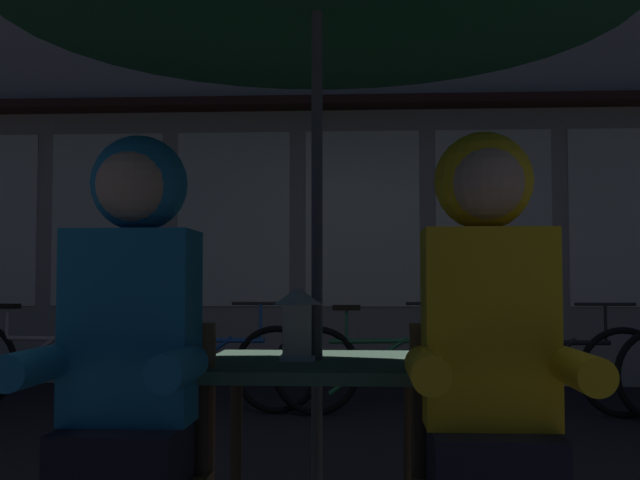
# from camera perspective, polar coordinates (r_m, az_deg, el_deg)

# --- Properties ---
(cafe_table) EXTENTS (0.72, 0.72, 0.74)m
(cafe_table) POSITION_cam_1_polar(r_m,az_deg,el_deg) (2.56, -0.22, -10.91)
(cafe_table) COLOR #42664C
(cafe_table) RESTS_ON ground_plane
(lantern) EXTENTS (0.11, 0.11, 0.23)m
(lantern) POSITION_cam_1_polar(r_m,az_deg,el_deg) (2.52, -1.60, -5.93)
(lantern) COLOR white
(lantern) RESTS_ON cafe_table
(chair_left) EXTENTS (0.40, 0.40, 0.87)m
(chair_left) POSITION_cam_1_polar(r_m,az_deg,el_deg) (2.31, -13.28, -15.46)
(chair_left) COLOR olive
(chair_left) RESTS_ON ground_plane
(chair_right) EXTENTS (0.40, 0.40, 0.87)m
(chair_right) POSITION_cam_1_polar(r_m,az_deg,el_deg) (2.24, 12.01, -15.85)
(chair_right) COLOR olive
(chair_right) RESTS_ON ground_plane
(person_left_hooded) EXTENTS (0.45, 0.56, 1.40)m
(person_left_hooded) POSITION_cam_1_polar(r_m,az_deg,el_deg) (2.20, -13.59, -6.66)
(person_left_hooded) COLOR black
(person_left_hooded) RESTS_ON ground_plane
(person_right_hooded) EXTENTS (0.45, 0.56, 1.40)m
(person_right_hooded) POSITION_cam_1_polar(r_m,az_deg,el_deg) (2.13, 12.13, -6.80)
(person_right_hooded) COLOR black
(person_right_hooded) RESTS_ON ground_plane
(shopfront_building) EXTENTS (10.00, 0.93, 6.20)m
(shopfront_building) POSITION_cam_1_polar(r_m,az_deg,el_deg) (8.20, 3.05, 11.82)
(shopfront_building) COLOR #9E9389
(shopfront_building) RESTS_ON ground_plane
(bicycle_nearest) EXTENTS (1.66, 0.37, 0.84)m
(bicycle_nearest) POSITION_cam_1_polar(r_m,az_deg,el_deg) (6.61, -19.71, -8.42)
(bicycle_nearest) COLOR black
(bicycle_nearest) RESTS_ON ground_plane
(bicycle_second) EXTENTS (1.68, 0.16, 0.84)m
(bicycle_second) POSITION_cam_1_polar(r_m,az_deg,el_deg) (6.12, -7.97, -9.02)
(bicycle_second) COLOR black
(bicycle_second) RESTS_ON ground_plane
(bicycle_third) EXTENTS (1.67, 0.31, 0.84)m
(bicycle_third) POSITION_cam_1_polar(r_m,az_deg,el_deg) (5.99, 4.63, -9.16)
(bicycle_third) COLOR black
(bicycle_third) RESTS_ON ground_plane
(bicycle_fourth) EXTENTS (1.68, 0.09, 0.84)m
(bicycle_fourth) POSITION_cam_1_polar(r_m,az_deg,el_deg) (6.06, 16.40, -8.98)
(bicycle_fourth) COLOR black
(bicycle_fourth) RESTS_ON ground_plane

